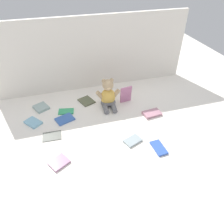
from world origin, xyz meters
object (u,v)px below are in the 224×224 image
book_case_3 (86,101)px  book_case_10 (159,148)px  book_case_1 (41,107)px  book_case_2 (133,141)px  book_case_0 (33,122)px  book_case_4 (66,111)px  book_case_6 (52,136)px  book_case_9 (65,119)px  book_case_8 (59,162)px  book_case_5 (152,113)px  book_case_7 (126,95)px  teddy_bear (108,96)px

book_case_3 → book_case_10: 0.72m
book_case_1 → book_case_2: book_case_1 is taller
book_case_10 → book_case_0: bearing=-35.3°
book_case_4 → book_case_0: bearing=-63.4°
book_case_6 → book_case_9: book_case_9 is taller
book_case_0 → book_case_6: bearing=-93.5°
book_case_1 → book_case_9: size_ratio=0.86×
book_case_1 → book_case_2: (0.56, -0.53, -0.00)m
book_case_0 → book_case_2: 0.72m
book_case_9 → book_case_2: bearing=28.9°
book_case_9 → book_case_10: size_ratio=1.02×
book_case_8 → book_case_10: size_ratio=0.85×
book_case_3 → book_case_9: bearing=21.5°
book_case_3 → book_case_2: bearing=89.0°
book_case_3 → book_case_10: book_case_10 is taller
book_case_4 → book_case_6: book_case_4 is taller
book_case_5 → book_case_6: book_case_5 is taller
book_case_2 → book_case_7: book_case_7 is taller
book_case_6 → book_case_10: size_ratio=1.00×
book_case_3 → book_case_9: 0.27m
book_case_2 → teddy_bear: bearing=165.2°
book_case_6 → book_case_8: (0.03, -0.24, 0.00)m
book_case_4 → book_case_7: size_ratio=0.83×
book_case_10 → teddy_bear: bearing=-74.6°
book_case_0 → book_case_5: book_case_5 is taller
book_case_5 → book_case_6: size_ratio=1.08×
teddy_bear → book_case_7: bearing=9.3°
book_case_0 → book_case_10: (0.76, -0.47, -0.00)m
book_case_3 → teddy_bear: bearing=125.4°
book_case_0 → book_case_1: book_case_1 is taller
book_case_1 → book_case_9: bearing=-75.6°
book_case_7 → book_case_8: bearing=-148.2°
book_case_5 → book_case_10: (-0.10, -0.33, -0.00)m
teddy_bear → book_case_2: teddy_bear is taller
book_case_4 → book_case_6: (-0.12, -0.24, -0.00)m
book_case_1 → book_case_4: book_case_1 is taller
book_case_5 → book_case_10: 0.34m
book_case_0 → book_case_8: (0.15, -0.41, -0.00)m
book_case_4 → book_case_8: 0.49m
book_case_7 → book_case_10: (0.03, -0.54, -0.06)m
book_case_0 → book_case_3: (0.42, 0.16, -0.00)m
book_case_0 → book_case_3: size_ratio=0.95×
book_case_0 → book_case_3: 0.45m
book_case_5 → book_case_2: bearing=127.5°
book_case_3 → book_case_5: book_case_5 is taller
book_case_0 → book_case_10: bearing=-70.1°
teddy_bear → book_case_0: teddy_bear is taller
book_case_5 → book_case_7: bearing=26.4°
book_case_1 → book_case_3: size_ratio=0.88×
book_case_9 → book_case_0: bearing=-116.4°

